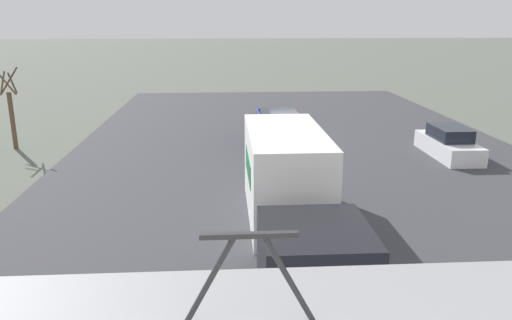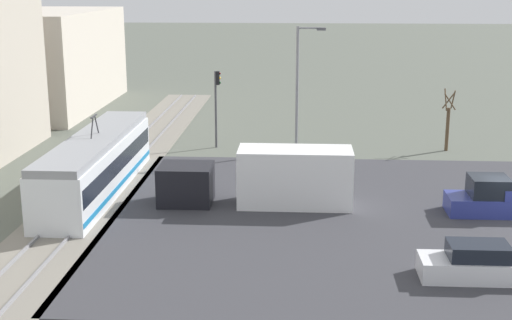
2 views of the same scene
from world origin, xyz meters
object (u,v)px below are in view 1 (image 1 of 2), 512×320
(pickup_truck, at_px, (277,130))
(street_tree, at_px, (11,113))
(box_truck, at_px, (290,191))
(sedan_car_0, at_px, (449,144))

(pickup_truck, xyz_separation_m, street_tree, (14.09, -0.03, 1.16))
(box_truck, height_order, street_tree, street_tree)
(street_tree, bearing_deg, sedan_car_0, 171.95)
(pickup_truck, relative_size, street_tree, 1.31)
(pickup_truck, height_order, street_tree, street_tree)
(street_tree, bearing_deg, pickup_truck, 179.89)
(box_truck, height_order, pickup_truck, box_truck)
(pickup_truck, xyz_separation_m, sedan_car_0, (-8.30, 3.14, -0.12))
(sedan_car_0, height_order, street_tree, street_tree)
(box_truck, bearing_deg, pickup_truck, -94.03)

